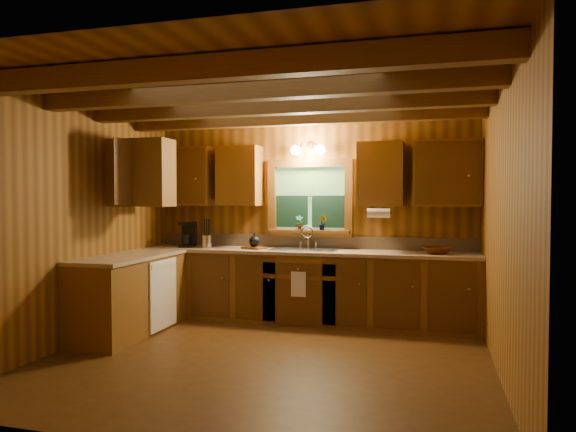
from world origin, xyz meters
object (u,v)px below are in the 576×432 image
(wicker_basket, at_px, (437,250))
(sink, at_px, (305,253))
(cutting_board, at_px, (254,248))
(coffee_maker, at_px, (188,234))

(wicker_basket, bearing_deg, sink, 177.87)
(sink, distance_m, cutting_board, 0.66)
(sink, bearing_deg, cutting_board, -175.42)
(cutting_board, height_order, wicker_basket, wicker_basket)
(sink, relative_size, coffee_maker, 2.45)
(coffee_maker, bearing_deg, wicker_basket, -15.30)
(wicker_basket, bearing_deg, coffee_maker, 179.12)
(sink, xyz_separation_m, coffee_maker, (-1.60, -0.01, 0.21))
(sink, distance_m, wicker_basket, 1.59)
(cutting_board, bearing_deg, wicker_basket, 21.08)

